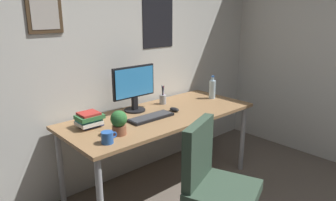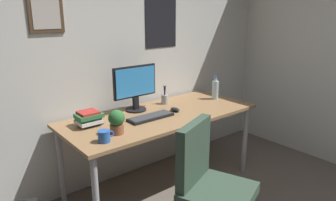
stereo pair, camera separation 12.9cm
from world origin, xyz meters
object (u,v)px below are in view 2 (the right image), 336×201
monitor (135,86)px  coffee_mug_near (104,136)px  potted_plant (117,121)px  office_chair (208,182)px  keyboard (151,117)px  water_bottle (215,89)px  computer_mouse (175,110)px  book_stack_left (89,118)px  pen_cup (165,99)px

monitor → coffee_mug_near: bearing=-141.0°
potted_plant → office_chair: bearing=-65.6°
office_chair → keyboard: office_chair is taller
office_chair → water_bottle: 1.40m
potted_plant → monitor: bearing=42.2°
monitor → coffee_mug_near: monitor is taller
coffee_mug_near → potted_plant: size_ratio=0.65×
office_chair → monitor: 1.20m
keyboard → computer_mouse: computer_mouse is taller
potted_plant → keyboard: bearing=16.3°
keyboard → computer_mouse: (0.30, 0.01, 0.01)m
water_bottle → book_stack_left: bearing=175.6°
water_bottle → book_stack_left: 1.43m
monitor → potted_plant: monitor is taller
keyboard → computer_mouse: size_ratio=3.91×
book_stack_left → potted_plant: bearing=-73.5°
coffee_mug_near → pen_cup: (0.95, 0.48, 0.01)m
monitor → coffee_mug_near: size_ratio=3.61×
office_chair → computer_mouse: (0.40, 0.83, 0.25)m
potted_plant → computer_mouse: bearing=10.8°
coffee_mug_near → pen_cup: 1.07m
potted_plant → pen_cup: size_ratio=0.98×
keyboard → water_bottle: size_ratio=1.70×
computer_mouse → coffee_mug_near: bearing=-166.0°
water_bottle → pen_cup: (-0.54, 0.20, -0.05)m
book_stack_left → computer_mouse: bearing=-11.7°
monitor → coffee_mug_near: (-0.60, -0.49, -0.20)m
office_chair → keyboard: (0.10, 0.82, 0.24)m
potted_plant → water_bottle: bearing=8.2°
potted_plant → book_stack_left: bearing=106.5°
water_bottle → potted_plant: size_ratio=1.29×
office_chair → coffee_mug_near: 0.82m
coffee_mug_near → potted_plant: 0.18m
keyboard → coffee_mug_near: 0.61m
book_stack_left → office_chair: bearing=-67.9°
potted_plant → book_stack_left: size_ratio=0.93×
office_chair → monitor: (0.13, 1.10, 0.47)m
office_chair → book_stack_left: bearing=112.1°
office_chair → monitor: size_ratio=2.07×
office_chair → water_bottle: bearing=40.9°
coffee_mug_near → water_bottle: bearing=10.4°
monitor → potted_plant: size_ratio=2.36×
coffee_mug_near → potted_plant: (0.15, 0.08, 0.06)m
office_chair → potted_plant: bearing=114.4°
monitor → water_bottle: monitor is taller
coffee_mug_near → book_stack_left: (0.06, 0.38, 0.02)m
water_bottle → book_stack_left: (-1.43, 0.11, -0.04)m
computer_mouse → coffee_mug_near: (-0.87, -0.22, 0.03)m
coffee_mug_near → computer_mouse: bearing=14.0°
monitor → pen_cup: bearing=-1.3°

